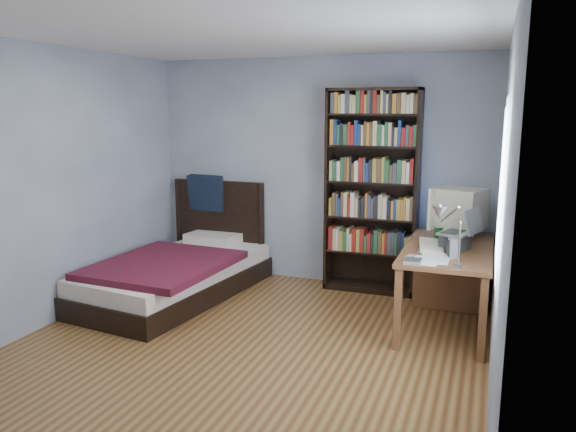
# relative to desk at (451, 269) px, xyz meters

# --- Properties ---
(room) EXTENTS (4.20, 4.24, 2.50)m
(room) POSITION_rel_desk_xyz_m (-1.48, -1.61, 0.84)
(room) COLOR brown
(room) RESTS_ON ground
(desk) EXTENTS (0.75, 1.51, 0.73)m
(desk) POSITION_rel_desk_xyz_m (0.00, 0.00, 0.00)
(desk) COLOR brown
(desk) RESTS_ON floor
(crt_monitor) EXTENTS (0.54, 0.50, 0.48)m
(crt_monitor) POSITION_rel_desk_xyz_m (0.04, 0.02, 0.59)
(crt_monitor) COLOR beige
(crt_monitor) RESTS_ON desk
(laptop) EXTENTS (0.39, 0.36, 0.37)m
(laptop) POSITION_rel_desk_xyz_m (0.07, -0.50, 0.42)
(laptop) COLOR #2D2D30
(laptop) RESTS_ON desk
(desk_lamp) EXTENTS (0.21, 0.47, 0.55)m
(desk_lamp) POSITION_rel_desk_xyz_m (0.01, -1.44, 0.76)
(desk_lamp) COLOR #99999E
(desk_lamp) RESTS_ON desk
(keyboard) EXTENTS (0.26, 0.52, 0.05)m
(keyboard) POSITION_rel_desk_xyz_m (-0.15, -0.51, 0.33)
(keyboard) COLOR beige
(keyboard) RESTS_ON desk
(speaker) EXTENTS (0.10, 0.10, 0.16)m
(speaker) POSITION_rel_desk_xyz_m (0.07, -0.80, 0.40)
(speaker) COLOR gray
(speaker) RESTS_ON desk
(soda_can) EXTENTS (0.07, 0.07, 0.13)m
(soda_can) POSITION_rel_desk_xyz_m (-0.11, -0.24, 0.38)
(soda_can) COLOR #073609
(soda_can) RESTS_ON desk
(mouse) EXTENTS (0.07, 0.12, 0.04)m
(mouse) POSITION_rel_desk_xyz_m (-0.01, -0.12, 0.34)
(mouse) COLOR silver
(mouse) RESTS_ON desk
(phone_silver) EXTENTS (0.05, 0.10, 0.02)m
(phone_silver) POSITION_rel_desk_xyz_m (-0.22, -0.68, 0.33)
(phone_silver) COLOR #B0B0B4
(phone_silver) RESTS_ON desk
(phone_grey) EXTENTS (0.08, 0.11, 0.02)m
(phone_grey) POSITION_rel_desk_xyz_m (-0.27, -0.93, 0.33)
(phone_grey) COLOR gray
(phone_grey) RESTS_ON desk
(external_drive) EXTENTS (0.14, 0.14, 0.03)m
(external_drive) POSITION_rel_desk_xyz_m (-0.23, -1.07, 0.33)
(external_drive) COLOR gray
(external_drive) RESTS_ON desk
(bookshelf) EXTENTS (0.97, 0.30, 2.15)m
(bookshelf) POSITION_rel_desk_xyz_m (-0.86, 0.32, 0.67)
(bookshelf) COLOR black
(bookshelf) RESTS_ON floor
(bed) EXTENTS (1.36, 2.31, 1.16)m
(bed) POSITION_rel_desk_xyz_m (-2.73, -0.49, -0.16)
(bed) COLOR black
(bed) RESTS_ON floor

